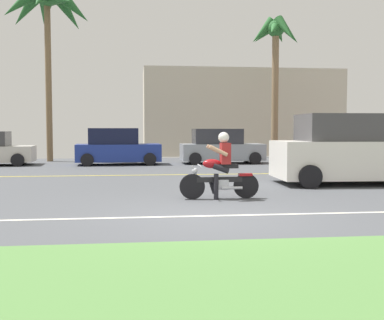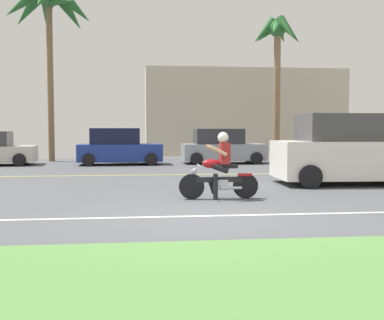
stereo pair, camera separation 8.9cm
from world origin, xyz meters
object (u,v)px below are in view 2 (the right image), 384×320
(parked_car_1, at_px, (118,148))
(palm_tree_1, at_px, (277,43))
(parked_car_3, at_px, (344,148))
(motorcyclist, at_px, (220,171))
(palm_tree_0, at_px, (49,8))
(suv_nearby, at_px, (355,150))
(parked_car_2, at_px, (222,147))

(parked_car_1, relative_size, palm_tree_1, 0.51)
(parked_car_3, relative_size, palm_tree_1, 0.56)
(motorcyclist, bearing_deg, palm_tree_0, 114.33)
(motorcyclist, height_order, suv_nearby, suv_nearby)
(palm_tree_1, bearing_deg, parked_car_2, -141.40)
(motorcyclist, distance_m, parked_car_3, 12.53)
(motorcyclist, bearing_deg, parked_car_2, 79.73)
(parked_car_1, relative_size, palm_tree_0, 0.43)
(suv_nearby, distance_m, parked_car_1, 11.13)
(parked_car_1, bearing_deg, parked_car_2, 3.03)
(parked_car_1, bearing_deg, palm_tree_1, 19.97)
(parked_car_3, bearing_deg, palm_tree_1, 116.96)
(parked_car_2, height_order, parked_car_3, parked_car_2)
(parked_car_2, height_order, palm_tree_1, palm_tree_1)
(suv_nearby, bearing_deg, palm_tree_1, 84.91)
(parked_car_1, height_order, parked_car_2, parked_car_1)
(motorcyclist, relative_size, parked_car_2, 0.47)
(parked_car_1, relative_size, parked_car_3, 0.92)
(palm_tree_0, bearing_deg, parked_car_2, -16.10)
(motorcyclist, xyz_separation_m, parked_car_1, (-2.77, 11.02, 0.11))
(parked_car_3, distance_m, palm_tree_0, 15.70)
(motorcyclist, distance_m, suv_nearby, 5.15)
(suv_nearby, bearing_deg, parked_car_2, 105.46)
(parked_car_1, distance_m, parked_car_3, 10.31)
(motorcyclist, relative_size, palm_tree_0, 0.20)
(palm_tree_0, bearing_deg, parked_car_3, -14.77)
(suv_nearby, bearing_deg, motorcyclist, -150.14)
(palm_tree_0, bearing_deg, suv_nearby, -46.23)
(suv_nearby, bearing_deg, parked_car_3, 67.90)
(suv_nearby, height_order, parked_car_3, suv_nearby)
(parked_car_1, bearing_deg, parked_car_3, -5.45)
(parked_car_1, distance_m, parked_car_2, 4.82)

